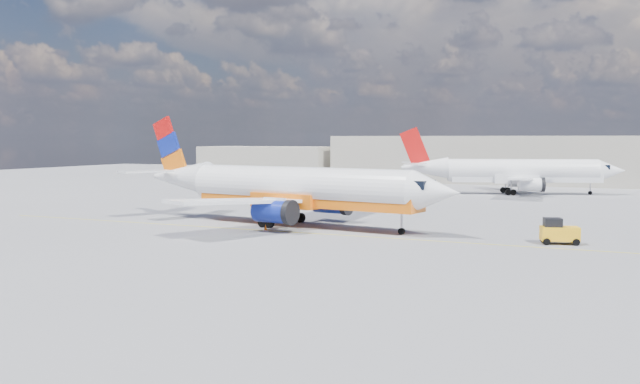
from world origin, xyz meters
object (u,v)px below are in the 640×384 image
at_px(second_jet, 515,172).
at_px(gse_tug, 558,232).
at_px(traffic_cone, 266,228).
at_px(main_jet, 291,188).

height_order(second_jet, gse_tug, second_jet).
height_order(second_jet, traffic_cone, second_jet).
relative_size(main_jet, traffic_cone, 65.05).
bearing_deg(second_jet, main_jet, -124.48).
height_order(gse_tug, traffic_cone, gse_tug).
bearing_deg(main_jet, second_jet, 83.26).
height_order(main_jet, gse_tug, main_jet).
relative_size(gse_tug, traffic_cone, 5.86).
height_order(main_jet, second_jet, main_jet).
bearing_deg(gse_tug, main_jet, 159.05).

